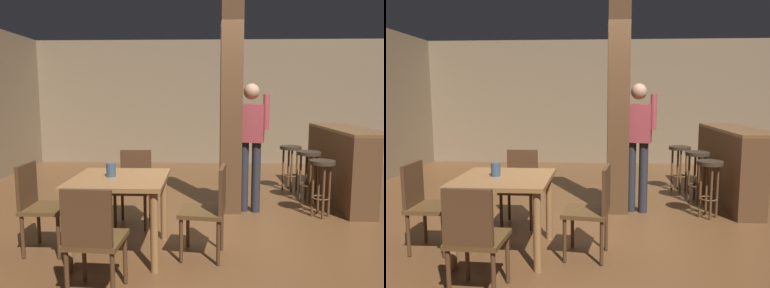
# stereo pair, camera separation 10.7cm
# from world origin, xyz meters

# --- Properties ---
(ground_plane) EXTENTS (10.80, 10.80, 0.00)m
(ground_plane) POSITION_xyz_m (0.00, 0.00, 0.00)
(ground_plane) COLOR brown
(wall_back) EXTENTS (8.00, 0.10, 2.80)m
(wall_back) POSITION_xyz_m (0.00, 4.50, 1.40)
(wall_back) COLOR #756047
(wall_back) RESTS_ON ground_plane
(pillar) EXTENTS (0.28, 0.28, 2.80)m
(pillar) POSITION_xyz_m (0.24, 0.81, 1.40)
(pillar) COLOR #4C301C
(pillar) RESTS_ON ground_plane
(dining_table) EXTENTS (0.91, 0.91, 0.78)m
(dining_table) POSITION_xyz_m (-0.93, -0.60, 0.64)
(dining_table) COLOR brown
(dining_table) RESTS_ON ground_plane
(chair_south) EXTENTS (0.44, 0.44, 0.89)m
(chair_south) POSITION_xyz_m (-0.95, -1.45, 0.51)
(chair_south) COLOR #4C3319
(chair_south) RESTS_ON ground_plane
(chair_north) EXTENTS (0.43, 0.43, 0.89)m
(chair_north) POSITION_xyz_m (-0.96, 0.26, 0.51)
(chair_north) COLOR #4C3319
(chair_north) RESTS_ON ground_plane
(chair_east) EXTENTS (0.47, 0.47, 0.89)m
(chair_east) POSITION_xyz_m (-0.05, -0.65, 0.51)
(chair_east) COLOR #4C3319
(chair_east) RESTS_ON ground_plane
(chair_west) EXTENTS (0.42, 0.42, 0.89)m
(chair_west) POSITION_xyz_m (-1.75, -0.58, 0.51)
(chair_west) COLOR #4C3319
(chair_west) RESTS_ON ground_plane
(napkin_cup) EXTENTS (0.09, 0.09, 0.13)m
(napkin_cup) POSITION_xyz_m (-1.02, -0.57, 0.84)
(napkin_cup) COLOR #33475B
(napkin_cup) RESTS_ON dining_table
(standing_person) EXTENTS (0.47, 0.28, 1.72)m
(standing_person) POSITION_xyz_m (0.50, 0.82, 1.00)
(standing_person) COLOR maroon
(standing_person) RESTS_ON ground_plane
(bar_counter) EXTENTS (0.56, 2.00, 1.09)m
(bar_counter) POSITION_xyz_m (1.89, 1.43, 0.56)
(bar_counter) COLOR brown
(bar_counter) RESTS_ON ground_plane
(bar_stool_near) EXTENTS (0.33, 0.33, 0.74)m
(bar_stool_near) POSITION_xyz_m (1.40, 0.62, 0.55)
(bar_stool_near) COLOR #2D2319
(bar_stool_near) RESTS_ON ground_plane
(bar_stool_mid) EXTENTS (0.35, 0.35, 0.75)m
(bar_stool_mid) POSITION_xyz_m (1.42, 1.31, 0.56)
(bar_stool_mid) COLOR #2D2319
(bar_stool_mid) RESTS_ON ground_plane
(bar_stool_far) EXTENTS (0.35, 0.35, 0.74)m
(bar_stool_far) POSITION_xyz_m (1.30, 1.98, 0.55)
(bar_stool_far) COLOR #2D2319
(bar_stool_far) RESTS_ON ground_plane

